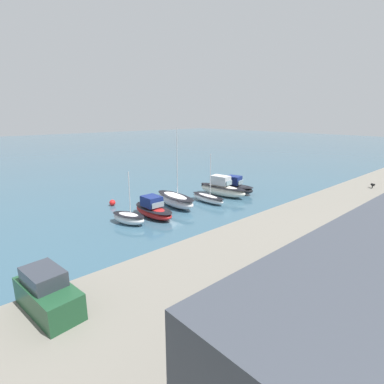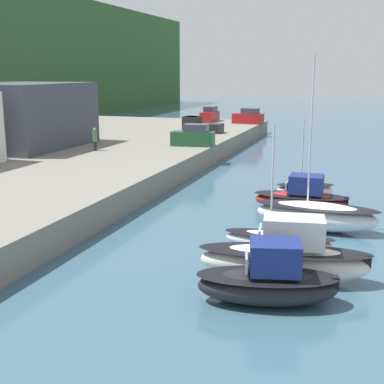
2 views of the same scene
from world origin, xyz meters
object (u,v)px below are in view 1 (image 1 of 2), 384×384
object	(u,v)px
moored_boat_0	(235,187)
moored_boat_4	(153,209)
moored_boat_5	(129,218)
parked_car_2	(48,294)
moored_boat_3	(175,200)
person_on_quay	(245,311)
dog_on_quay	(373,185)
mooring_buoy_0	(112,203)
moored_boat_1	(222,188)
moored_boat_2	(208,198)

from	to	relation	value
moored_boat_0	moored_boat_4	world-z (taller)	moored_boat_0
moored_boat_5	parked_car_2	xyz separation A→B (m)	(11.84, 12.35, 2.04)
moored_boat_5	parked_car_2	bearing A→B (deg)	28.32
moored_boat_3	moored_boat_5	world-z (taller)	moored_boat_3
person_on_quay	dog_on_quay	size ratio (longest dim) A/B	2.66
parked_car_2	mooring_buoy_0	xyz separation A→B (m)	(-13.75, -19.61, -2.32)
moored_boat_5	dog_on_quay	xyz separation A→B (m)	(-28.97, 14.42, 1.58)
parked_car_2	moored_boat_0	bearing A→B (deg)	-162.80
moored_boat_0	moored_boat_1	world-z (taller)	moored_boat_1
person_on_quay	mooring_buoy_0	distance (m)	28.46
moored_boat_1	dog_on_quay	bearing A→B (deg)	121.66
moored_boat_0	parked_car_2	bearing A→B (deg)	10.11
person_on_quay	moored_boat_5	bearing A→B (deg)	-106.15
moored_boat_2	parked_car_2	distance (m)	27.07
moored_boat_4	dog_on_quay	xyz separation A→B (m)	(-25.65, 14.60, 1.39)
moored_boat_2	dog_on_quay	size ratio (longest dim) A/B	8.15
moored_boat_5	person_on_quay	distance (m)	20.97
moored_boat_0	moored_boat_4	xyz separation A→B (m)	(15.20, 0.53, -0.08)
person_on_quay	mooring_buoy_0	bearing A→B (deg)	-105.78
moored_boat_2	parked_car_2	bearing A→B (deg)	28.85
dog_on_quay	moored_boat_4	bearing A→B (deg)	10.75
moored_boat_3	person_on_quay	distance (m)	25.48
mooring_buoy_0	person_on_quay	bearing A→B (deg)	74.22
moored_boat_1	moored_boat_4	bearing A→B (deg)	-4.86
moored_boat_2	dog_on_quay	bearing A→B (deg)	140.79
mooring_buoy_0	moored_boat_3	bearing A→B (deg)	135.09
moored_boat_1	parked_car_2	bearing A→B (deg)	17.10
parked_car_2	moored_boat_4	bearing A→B (deg)	-146.49
moored_boat_1	parked_car_2	distance (m)	30.88
parked_car_2	person_on_quay	size ratio (longest dim) A/B	2.04
moored_boat_0	moored_boat_2	world-z (taller)	moored_boat_2
moored_boat_0	moored_boat_1	size ratio (longest dim) A/B	0.77
moored_boat_5	person_on_quay	size ratio (longest dim) A/B	2.68
moored_boat_1	mooring_buoy_0	size ratio (longest dim) A/B	10.03
moored_boat_4	parked_car_2	world-z (taller)	parked_car_2
moored_boat_5	dog_on_quay	bearing A→B (deg)	135.63
moored_boat_2	parked_car_2	size ratio (longest dim) A/B	1.50
moored_boat_3	moored_boat_5	size ratio (longest dim) A/B	1.74
moored_boat_4	mooring_buoy_0	world-z (taller)	moored_boat_4
parked_car_2	dog_on_quay	size ratio (longest dim) A/B	5.43
parked_car_2	dog_on_quay	distance (m)	40.87
moored_boat_4	parked_car_2	xyz separation A→B (m)	(15.16, 12.53, 1.85)
moored_boat_1	moored_boat_2	distance (m)	3.98
dog_on_quay	mooring_buoy_0	bearing A→B (deg)	1.69
moored_boat_0	mooring_buoy_0	size ratio (longest dim) A/B	7.77
moored_boat_1	mooring_buoy_0	xyz separation A→B (m)	(14.05, -6.28, -0.70)
dog_on_quay	moored_boat_2	bearing A→B (deg)	-0.29
moored_boat_1	dog_on_quay	xyz separation A→B (m)	(-13.01, 15.41, 1.16)
person_on_quay	mooring_buoy_0	size ratio (longest dim) A/B	2.75
dog_on_quay	mooring_buoy_0	distance (m)	34.73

